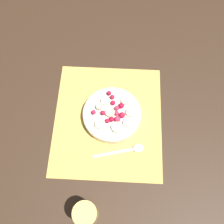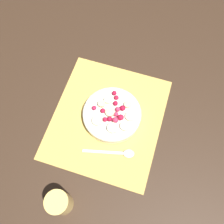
# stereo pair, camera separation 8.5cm
# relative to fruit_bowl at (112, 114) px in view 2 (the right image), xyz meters

# --- Properties ---
(ground_plane) EXTENTS (3.00, 3.00, 0.00)m
(ground_plane) POSITION_rel_fruit_bowl_xyz_m (0.01, -0.01, -0.03)
(ground_plane) COLOR #382619
(placemat) EXTENTS (0.43, 0.38, 0.01)m
(placemat) POSITION_rel_fruit_bowl_xyz_m (0.01, -0.01, -0.02)
(placemat) COLOR #E0B251
(placemat) RESTS_ON ground_plane
(fruit_bowl) EXTENTS (0.20, 0.20, 0.05)m
(fruit_bowl) POSITION_rel_fruit_bowl_xyz_m (0.00, 0.00, 0.00)
(fruit_bowl) COLOR silver
(fruit_bowl) RESTS_ON placemat
(spoon) EXTENTS (0.06, 0.17, 0.01)m
(spoon) POSITION_rel_fruit_bowl_xyz_m (0.12, 0.06, -0.02)
(spoon) COLOR silver
(spoon) RESTS_ON placemat
(drinking_glass) EXTENTS (0.07, 0.07, 0.10)m
(drinking_glass) POSITION_rel_fruit_bowl_xyz_m (0.32, -0.06, 0.03)
(drinking_glass) COLOR #F4CC66
(drinking_glass) RESTS_ON ground_plane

